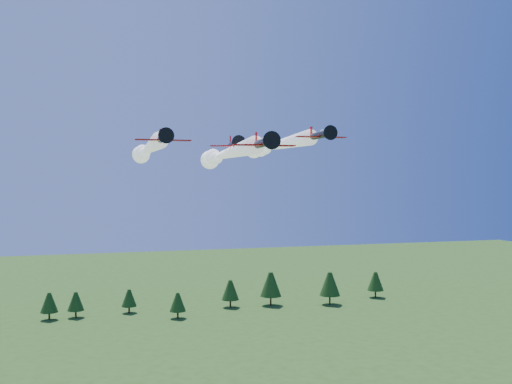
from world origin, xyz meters
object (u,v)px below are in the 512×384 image
object	(u,v)px
plane_left	(147,150)
plane_right	(273,146)
plane_lead	(225,154)
plane_slot	(234,144)

from	to	relation	value
plane_left	plane_right	xyz separation A→B (m)	(23.47, -3.48, 0.96)
plane_left	plane_right	distance (m)	23.75
plane_lead	plane_right	size ratio (longest dim) A/B	1.13
plane_left	plane_slot	xyz separation A→B (m)	(11.41, -19.44, -0.12)
plane_right	plane_left	bearing A→B (deg)	173.46
plane_slot	plane_right	bearing A→B (deg)	58.15
plane_right	plane_slot	distance (m)	20.04
plane_right	plane_slot	world-z (taller)	plane_right
plane_slot	plane_lead	bearing A→B (deg)	91.10
plane_lead	plane_left	world-z (taller)	plane_left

